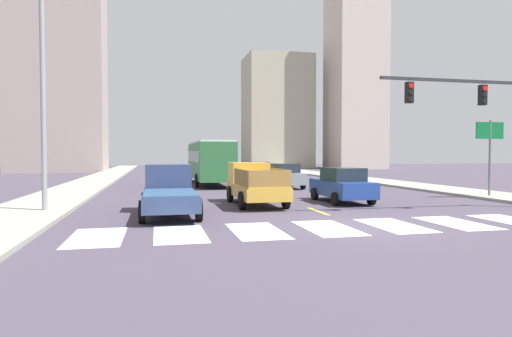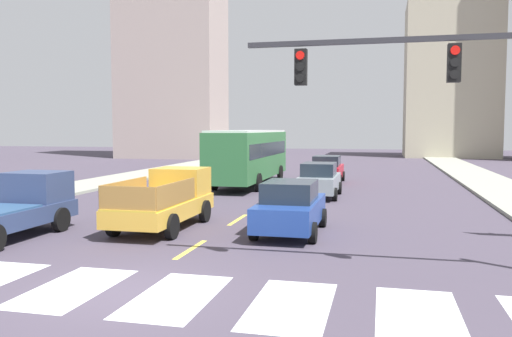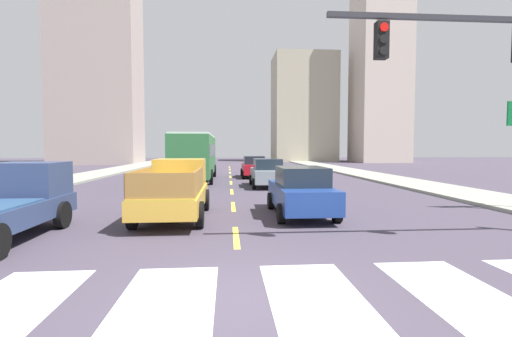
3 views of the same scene
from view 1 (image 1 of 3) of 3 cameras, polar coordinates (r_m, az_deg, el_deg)
name	(u,v)px [view 1 (image 1 of 3)]	position (r m, az deg, el deg)	size (l,w,h in m)	color
ground_plane	(362,227)	(15.06, 13.47, -7.32)	(160.00, 160.00, 0.00)	#443C4B
sidewalk_right	(395,183)	(36.34, 17.45, -1.83)	(3.46, 110.00, 0.15)	gray
sidewalk_left	(78,188)	(31.82, -22.00, -2.41)	(3.46, 110.00, 0.15)	gray
crosswalk_stripe_0	(97,237)	(13.64, -19.90, -8.34)	(1.53, 3.12, 0.01)	silver
crosswalk_stripe_1	(180,234)	(13.55, -9.82, -8.31)	(1.53, 3.12, 0.01)	silver
crosswalk_stripe_2	(257,231)	(13.87, 0.08, -8.05)	(1.53, 3.12, 0.01)	silver
crosswalk_stripe_3	(328,228)	(14.58, 9.26, -7.59)	(1.53, 3.12, 0.01)	silver
crosswalk_stripe_4	(394,225)	(15.61, 17.39, -7.02)	(1.53, 3.12, 0.01)	silver
crosswalk_stripe_5	(456,223)	(16.91, 24.38, -6.41)	(1.53, 3.12, 0.01)	silver
lane_dash_0	(318,211)	(18.69, 8.01, -5.48)	(0.16, 2.40, 0.01)	yellow
lane_dash_1	(284,199)	(23.40, 3.65, -3.97)	(0.16, 2.40, 0.01)	yellow
lane_dash_2	(262,191)	(28.21, 0.77, -2.95)	(0.16, 2.40, 0.01)	yellow
lane_dash_3	(246,186)	(33.07, -1.27, -2.23)	(0.16, 2.40, 0.01)	yellow
lane_dash_4	(235,182)	(37.97, -2.77, -1.69)	(0.16, 2.40, 0.01)	yellow
lane_dash_5	(226,178)	(42.90, -3.94, -1.28)	(0.16, 2.40, 0.01)	yellow
lane_dash_6	(219,176)	(47.84, -4.86, -0.95)	(0.16, 2.40, 0.01)	yellow
lane_dash_7	(213,174)	(52.79, -5.61, -0.68)	(0.16, 2.40, 0.01)	yellow
pickup_stakebed	(254,184)	(21.03, -0.24, -2.08)	(2.18, 5.20, 1.96)	gold
pickup_dark	(169,191)	(17.80, -11.16, -2.90)	(2.18, 5.20, 1.96)	navy
city_bus	(209,159)	(34.41, -6.03, 1.17)	(2.72, 10.80, 3.32)	#2F6D3B
sedan_mid	(285,176)	(30.95, 3.71, -0.93)	(2.02, 4.40, 1.72)	gray
sedan_near_left	(342,185)	(22.18, 11.03, -2.10)	(2.02, 4.40, 1.72)	navy
sedan_near_right	(258,172)	(37.66, 0.21, -0.42)	(2.02, 4.40, 1.72)	red
traffic_signal_gantry	(505,112)	(21.56, 29.45, 6.41)	(8.61, 0.27, 6.00)	#2D2D33
direction_sign_green	(490,142)	(26.88, 27.95, 3.05)	(1.70, 0.12, 4.20)	slate
streetlight_left	(47,89)	(19.66, -25.36, 9.24)	(2.20, 0.28, 9.00)	gray
tower_tall_centre	(57,38)	(65.06, -24.29, 15.16)	(11.71, 7.34, 34.95)	#A4948D
block_mid_left	(355,72)	(74.27, 12.71, 12.12)	(8.01, 7.71, 31.19)	beige
block_mid_right	(277,113)	(74.10, 2.73, 7.22)	(10.54, 8.53, 18.46)	#A9A189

